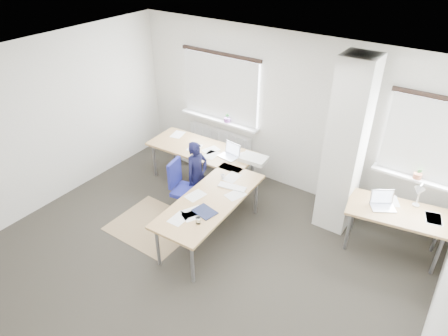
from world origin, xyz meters
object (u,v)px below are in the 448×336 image
Objects in this scene: desk_main at (209,173)px; person at (197,174)px; desk_side at (398,214)px; task_chair at (185,198)px.

desk_main is 2.18× the size of person.
person is at bearing -176.94° from desk_side.
task_chair is at bearing -176.45° from person.
person is at bearing -176.92° from desk_main.
desk_main is 2.93m from desk_side.
task_chair is 0.80× the size of person.
person reaches higher than task_chair.
desk_main is 0.60m from task_chair.
desk_main is 1.74× the size of desk_side.
desk_side is (2.85, 0.69, -0.01)m from desk_main.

